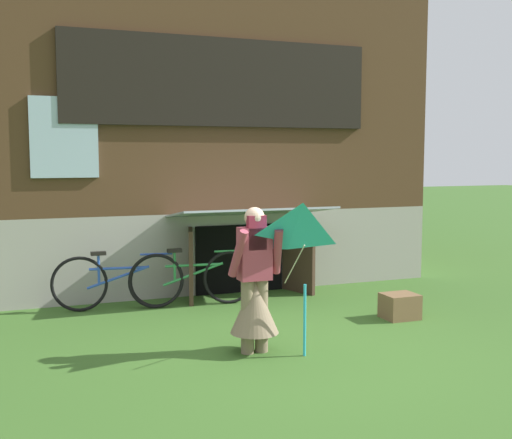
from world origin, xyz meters
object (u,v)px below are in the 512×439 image
(kite, at_px, (303,241))
(bicycle_blue, at_px, (118,281))
(person, at_px, (255,292))
(wooden_crate, at_px, (400,306))
(bicycle_green, at_px, (193,278))

(kite, height_order, bicycle_blue, kite)
(person, distance_m, wooden_crate, 2.41)
(kite, relative_size, bicycle_blue, 0.87)
(kite, height_order, wooden_crate, kite)
(bicycle_blue, xyz_separation_m, wooden_crate, (3.34, -1.77, -0.23))
(bicycle_green, bearing_deg, kite, -76.77)
(bicycle_green, distance_m, bicycle_blue, 1.03)
(person, bearing_deg, bicycle_green, 94.17)
(bicycle_blue, height_order, wooden_crate, bicycle_blue)
(person, height_order, kite, person)
(person, relative_size, kite, 1.01)
(bicycle_green, distance_m, wooden_crate, 2.84)
(bicycle_green, height_order, wooden_crate, bicycle_green)
(bicycle_blue, bearing_deg, bicycle_green, -0.69)
(person, relative_size, wooden_crate, 3.59)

